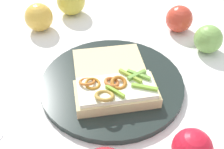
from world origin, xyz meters
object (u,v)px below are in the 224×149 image
at_px(sandwich, 116,92).
at_px(apple_1, 192,148).
at_px(apple_2, 71,1).
at_px(apple_4, 179,19).
at_px(bread_slice_side, 108,64).
at_px(apple_0, 208,39).
at_px(apple_5, 39,17).
at_px(plate, 112,84).

distance_m(sandwich, apple_1, 0.18).
bearing_deg(apple_2, apple_4, 145.65).
height_order(sandwich, bread_slice_side, sandwich).
xyz_separation_m(apple_2, apple_4, (-0.26, 0.17, -0.01)).
distance_m(apple_0, apple_5, 0.44).
bearing_deg(plate, apple_0, -168.49).
relative_size(plate, apple_5, 4.13).
distance_m(sandwich, apple_4, 0.32).
bearing_deg(sandwich, apple_4, -132.41).
height_order(plate, apple_2, apple_2).
distance_m(apple_1, apple_2, 0.55).
distance_m(bread_slice_side, apple_4, 0.25).
height_order(bread_slice_side, apple_5, apple_5).
distance_m(plate, bread_slice_side, 0.05).
bearing_deg(apple_5, plate, 113.38).
relative_size(bread_slice_side, apple_4, 2.13).
relative_size(plate, sandwich, 1.77).
xyz_separation_m(apple_1, apple_2, (0.09, -0.55, 0.01)).
height_order(apple_0, apple_1, apple_0).
bearing_deg(sandwich, apple_1, 122.86).
bearing_deg(apple_1, apple_0, -125.48).
bearing_deg(bread_slice_side, sandwich, 89.88).
relative_size(sandwich, apple_2, 2.13).
bearing_deg(sandwich, bread_slice_side, -90.58).
height_order(apple_1, apple_4, apple_4).
bearing_deg(apple_4, apple_5, -18.27).
bearing_deg(sandwich, apple_5, -63.55).
height_order(plate, apple_5, apple_5).
distance_m(bread_slice_side, apple_5, 0.26).
relative_size(bread_slice_side, apple_1, 2.23).
height_order(plate, apple_0, apple_0).
height_order(plate, apple_1, apple_1).
bearing_deg(bread_slice_side, plate, 90.46).
xyz_separation_m(sandwich, apple_4, (-0.24, -0.21, 0.00)).
distance_m(sandwich, apple_0, 0.29).
distance_m(apple_0, apple_1, 0.33).
distance_m(bread_slice_side, apple_2, 0.28).
height_order(apple_2, apple_5, apple_2).
height_order(plate, apple_4, apple_4).
height_order(bread_slice_side, apple_0, apple_0).
bearing_deg(plate, apple_5, -66.62).
relative_size(apple_2, apple_4, 1.15).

